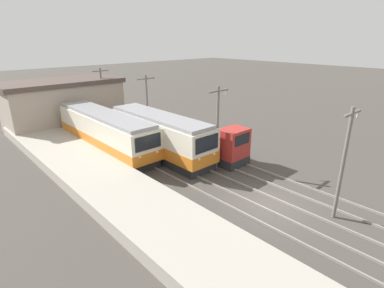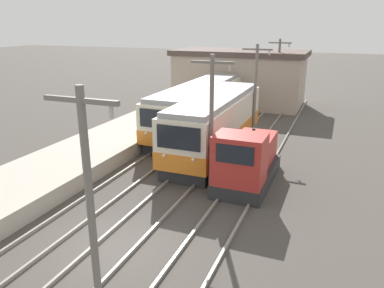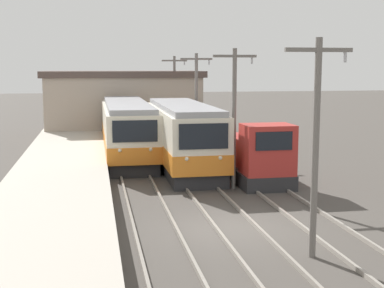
# 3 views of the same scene
# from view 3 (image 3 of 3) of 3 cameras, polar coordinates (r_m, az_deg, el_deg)

# --- Properties ---
(ground_plane) EXTENTS (200.00, 200.00, 0.00)m
(ground_plane) POSITION_cam_3_polar(r_m,az_deg,el_deg) (18.93, 4.07, -8.99)
(ground_plane) COLOR #47423D
(platform_left) EXTENTS (4.50, 54.00, 0.82)m
(platform_left) POSITION_cam_3_polar(r_m,az_deg,el_deg) (18.33, -15.41, -8.50)
(platform_left) COLOR #ADA599
(platform_left) RESTS_ON ground
(track_left) EXTENTS (1.54, 60.00, 0.14)m
(track_left) POSITION_cam_3_polar(r_m,az_deg,el_deg) (18.46, -3.87, -9.21)
(track_left) COLOR gray
(track_left) RESTS_ON ground
(track_center) EXTENTS (1.54, 60.00, 0.14)m
(track_center) POSITION_cam_3_polar(r_m,az_deg,el_deg) (18.96, 4.67, -8.74)
(track_center) COLOR gray
(track_center) RESTS_ON ground
(track_right) EXTENTS (1.54, 60.00, 0.14)m
(track_right) POSITION_cam_3_polar(r_m,az_deg,el_deg) (19.93, 13.12, -8.09)
(track_right) COLOR gray
(track_right) RESTS_ON ground
(commuter_train_left) EXTENTS (2.84, 13.64, 3.45)m
(commuter_train_left) POSITION_cam_3_polar(r_m,az_deg,el_deg) (33.44, -6.95, 1.34)
(commuter_train_left) COLOR #28282B
(commuter_train_left) RESTS_ON ground
(commuter_train_center) EXTENTS (2.84, 11.53, 3.59)m
(commuter_train_center) POSITION_cam_3_polar(r_m,az_deg,el_deg) (29.45, -0.99, 0.58)
(commuter_train_center) COLOR #28282B
(commuter_train_center) RESTS_ON ground
(shunting_locomotive) EXTENTS (2.40, 5.48, 3.00)m
(shunting_locomotive) POSITION_cam_3_polar(r_m,az_deg,el_deg) (26.25, 6.96, -1.45)
(shunting_locomotive) COLOR #28282B
(shunting_locomotive) RESTS_ON ground
(catenary_mast_near) EXTENTS (2.00, 0.20, 6.42)m
(catenary_mast_near) POSITION_cam_3_polar(r_m,az_deg,el_deg) (15.79, 13.10, 0.47)
(catenary_mast_near) COLOR slate
(catenary_mast_near) RESTS_ON ground
(catenary_mast_mid) EXTENTS (2.00, 0.20, 6.42)m
(catenary_mast_mid) POSITION_cam_3_polar(r_m,az_deg,el_deg) (24.41, 4.53, 3.34)
(catenary_mast_mid) COLOR slate
(catenary_mast_mid) RESTS_ON ground
(catenary_mast_far) EXTENTS (2.00, 0.20, 6.42)m
(catenary_mast_far) POSITION_cam_3_polar(r_m,az_deg,el_deg) (33.33, 0.48, 4.68)
(catenary_mast_far) COLOR slate
(catenary_mast_far) RESTS_ON ground
(catenary_mast_distant) EXTENTS (2.00, 0.20, 6.42)m
(catenary_mast_distant) POSITION_cam_3_polar(r_m,az_deg,el_deg) (42.35, -1.87, 5.43)
(catenary_mast_distant) COLOR slate
(catenary_mast_distant) RESTS_ON ground
(station_building) EXTENTS (12.60, 6.30, 5.26)m
(station_building) POSITION_cam_3_polar(r_m,az_deg,el_deg) (43.66, -7.35, 4.31)
(station_building) COLOR #AD9E8E
(station_building) RESTS_ON ground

